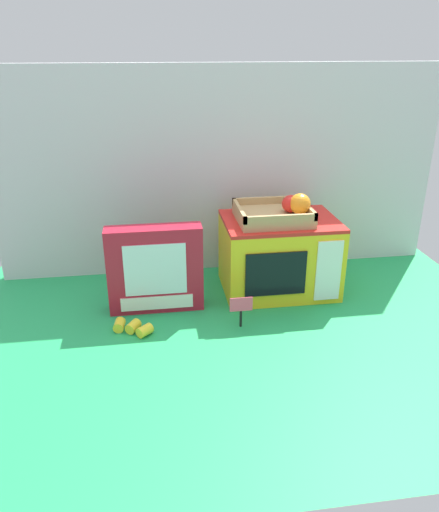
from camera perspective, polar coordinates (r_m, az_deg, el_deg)
name	(u,v)px	position (r m, az deg, el deg)	size (l,w,h in m)	color
ground_plane	(232,298)	(1.70, 1.50, -4.81)	(1.70, 1.70, 0.00)	#219E54
display_back_panel	(221,172)	(1.82, 0.16, 9.63)	(1.61, 0.03, 0.74)	silver
toy_microwave	(279,255)	(1.72, 6.84, 0.13)	(0.38, 0.28, 0.26)	yellow
food_groups_crate	(278,213)	(1.66, 6.79, 4.98)	(0.24, 0.21, 0.10)	tan
cookie_set_box	(155,269)	(1.59, -7.40, -1.51)	(0.30, 0.08, 0.28)	#B2192D
price_sign	(241,307)	(1.51, 2.49, -5.92)	(0.07, 0.01, 0.10)	black
loose_toy_banana	(132,327)	(1.53, -9.98, -8.07)	(0.12, 0.09, 0.03)	yellow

